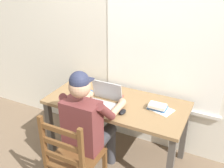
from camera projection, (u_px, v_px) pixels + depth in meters
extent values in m
plane|color=brown|center=(116.00, 155.00, 3.04)|extent=(8.00, 8.00, 0.00)
cube|color=silver|center=(134.00, 38.00, 2.81)|extent=(6.00, 0.04, 2.60)
cube|color=white|center=(163.00, 53.00, 2.70)|extent=(1.30, 0.01, 1.19)
cube|color=beige|center=(158.00, 104.00, 2.97)|extent=(1.36, 0.06, 0.04)
cube|color=olive|center=(116.00, 103.00, 2.73)|extent=(1.48, 0.69, 0.03)
cube|color=#4C4742|center=(50.00, 129.00, 2.92)|extent=(0.06, 0.06, 0.69)
cube|color=#4C4742|center=(170.00, 168.00, 2.37)|extent=(0.06, 0.06, 0.69)
cube|color=#4C4742|center=(79.00, 105.00, 3.40)|extent=(0.06, 0.06, 0.69)
cube|color=#4C4742|center=(184.00, 133.00, 2.85)|extent=(0.06, 0.06, 0.69)
cube|color=brown|center=(82.00, 126.00, 2.34)|extent=(0.34, 0.20, 0.50)
sphere|color=tan|center=(80.00, 87.00, 2.17)|extent=(0.19, 0.19, 0.19)
sphere|color=#282D47|center=(79.00, 81.00, 2.14)|extent=(0.17, 0.17, 0.17)
cube|color=#282D47|center=(85.00, 79.00, 2.22)|extent=(0.13, 0.10, 0.01)
cylinder|color=#38383D|center=(86.00, 133.00, 2.65)|extent=(0.13, 0.40, 0.13)
cylinder|color=#38383D|center=(102.00, 138.00, 2.57)|extent=(0.13, 0.40, 0.13)
cylinder|color=#38383D|center=(97.00, 141.00, 2.91)|extent=(0.10, 0.10, 0.46)
cylinder|color=#38383D|center=(111.00, 145.00, 2.84)|extent=(0.10, 0.10, 0.46)
cylinder|color=brown|center=(68.00, 102.00, 2.42)|extent=(0.10, 0.25, 0.25)
cylinder|color=tan|center=(82.00, 100.00, 2.65)|extent=(0.07, 0.28, 0.07)
sphere|color=tan|center=(90.00, 94.00, 2.76)|extent=(0.08, 0.08, 0.08)
cylinder|color=brown|center=(106.00, 112.00, 2.26)|extent=(0.10, 0.25, 0.25)
cylinder|color=tan|center=(117.00, 109.00, 2.49)|extent=(0.07, 0.28, 0.07)
sphere|color=tan|center=(122.00, 102.00, 2.61)|extent=(0.08, 0.08, 0.08)
cube|color=brown|center=(76.00, 156.00, 2.36)|extent=(0.42, 0.42, 0.02)
cube|color=brown|center=(73.00, 157.00, 2.69)|extent=(0.04, 0.04, 0.44)
cube|color=brown|center=(81.00, 154.00, 2.02)|extent=(0.04, 0.04, 0.48)
cube|color=brown|center=(43.00, 140.00, 2.17)|extent=(0.04, 0.04, 0.48)
cube|color=brown|center=(63.00, 158.00, 2.15)|extent=(0.36, 0.02, 0.04)
cube|color=brown|center=(61.00, 145.00, 2.08)|extent=(0.36, 0.02, 0.04)
cube|color=brown|center=(60.00, 131.00, 2.02)|extent=(0.36, 0.02, 0.04)
cube|color=#ADAFB2|center=(101.00, 107.00, 2.61)|extent=(0.33, 0.23, 0.02)
cube|color=silver|center=(101.00, 106.00, 2.61)|extent=(0.29, 0.17, 0.00)
cube|color=#ADAFB2|center=(107.00, 91.00, 2.67)|extent=(0.33, 0.06, 0.22)
cube|color=silver|center=(107.00, 91.00, 2.67)|extent=(0.29, 0.05, 0.19)
ellipsoid|color=black|center=(123.00, 112.00, 2.50)|extent=(0.06, 0.10, 0.03)
cylinder|color=white|center=(82.00, 80.00, 3.10)|extent=(0.08, 0.08, 0.10)
torus|color=white|center=(86.00, 80.00, 3.07)|extent=(0.05, 0.01, 0.05)
cylinder|color=black|center=(104.00, 90.00, 2.86)|extent=(0.08, 0.08, 0.09)
torus|color=black|center=(108.00, 90.00, 2.84)|extent=(0.05, 0.01, 0.05)
cube|color=white|center=(85.00, 92.00, 2.89)|extent=(0.15, 0.12, 0.02)
cube|color=#2D5B9E|center=(84.00, 91.00, 2.87)|extent=(0.19, 0.13, 0.02)
cube|color=#2D5B9E|center=(157.00, 108.00, 2.58)|extent=(0.19, 0.12, 0.03)
cube|color=white|center=(157.00, 106.00, 2.55)|extent=(0.17, 0.11, 0.03)
cube|color=white|center=(161.00, 109.00, 2.57)|extent=(0.28, 0.23, 0.01)
cube|color=#C63D33|center=(118.00, 97.00, 2.82)|extent=(0.14, 0.11, 0.00)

